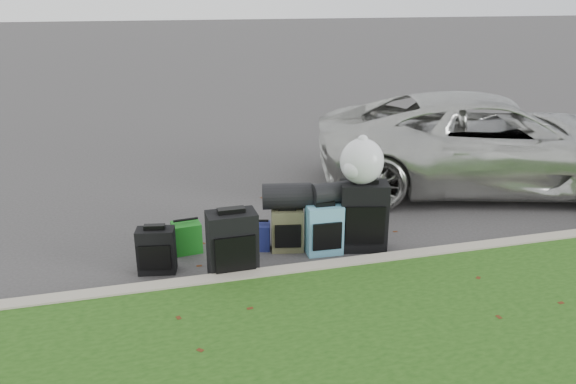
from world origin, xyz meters
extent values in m
plane|color=#383535|center=(0.00, 0.00, 0.00)|extent=(120.00, 120.00, 0.00)
cube|color=#9E937F|center=(0.00, -1.00, 0.07)|extent=(120.00, 0.18, 0.15)
imported|color=#B7B7B2|center=(3.31, 1.15, 0.72)|extent=(5.62, 3.73, 1.43)
cube|color=black|center=(-1.73, -0.43, 0.25)|extent=(0.43, 0.29, 0.50)
cube|color=black|center=(-0.96, -0.76, 0.37)|extent=(0.52, 0.32, 0.73)
cube|color=#48472D|center=(-0.23, -0.26, 0.25)|extent=(0.40, 0.30, 0.50)
cube|color=teal|center=(0.16, -0.44, 0.29)|extent=(0.42, 0.26, 0.58)
cube|color=black|center=(0.63, -0.45, 0.41)|extent=(0.61, 0.45, 0.81)
cube|color=#186D1A|center=(-1.37, 0.00, 0.18)|extent=(0.34, 0.29, 0.36)
cube|color=navy|center=(-0.56, -0.13, 0.16)|extent=(0.34, 0.30, 0.31)
cylinder|color=black|center=(-0.22, -0.21, 0.65)|extent=(0.61, 0.40, 0.30)
cylinder|color=black|center=(0.25, -0.37, 0.70)|extent=(0.44, 0.27, 0.24)
sphere|color=white|center=(0.60, -0.42, 1.06)|extent=(0.50, 0.50, 0.50)
camera|label=1|loc=(-1.77, -6.05, 2.85)|focal=35.00mm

